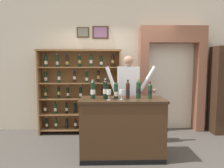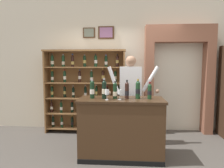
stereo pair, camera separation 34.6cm
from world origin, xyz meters
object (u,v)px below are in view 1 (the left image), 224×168
tasting_counter (122,128)px  tasting_bottle_vin_santo (128,90)px  tasting_bottle_prosecco (116,91)px  shopkeeper (128,90)px  wine_shelf (80,89)px  tasting_bottle_super_tuscan (93,90)px  tasting_bottle_brunello (105,89)px  wine_glass_spare (121,92)px  tasting_bottle_chianti (150,91)px  tasting_bottle_riserva (138,89)px  wine_glass_left (109,92)px

tasting_counter → tasting_bottle_vin_santo: size_ratio=4.52×
tasting_bottle_prosecco → shopkeeper: bearing=66.3°
wine_shelf → tasting_bottle_prosecco: wine_shelf is taller
tasting_bottle_super_tuscan → tasting_bottle_brunello: bearing=-8.6°
tasting_counter → wine_glass_spare: 0.64m
shopkeeper → tasting_bottle_chianti: 0.69m
tasting_bottle_brunello → tasting_bottle_prosecco: size_ratio=1.19×
tasting_bottle_chianti → tasting_bottle_brunello: bearing=-178.0°
tasting_bottle_riserva → tasting_bottle_prosecco: bearing=-176.0°
tasting_bottle_super_tuscan → tasting_bottle_chianti: bearing=-0.3°
tasting_bottle_vin_santo → tasting_bottle_chianti: tasting_bottle_vin_santo is taller
wine_shelf → shopkeeper: wine_shelf is taller
wine_shelf → tasting_counter: size_ratio=1.34×
tasting_counter → tasting_bottle_super_tuscan: 0.82m
tasting_bottle_vin_santo → tasting_bottle_brunello: bearing=-174.6°
tasting_bottle_prosecco → wine_glass_spare: 0.13m
wine_shelf → tasting_bottle_vin_santo: (0.97, -1.27, 0.14)m
wine_shelf → tasting_bottle_prosecco: size_ratio=6.60×
shopkeeper → wine_glass_spare: 0.74m
wine_shelf → tasting_bottle_brunello: (0.59, -1.31, 0.16)m
wine_shelf → tasting_bottle_chianti: (1.34, -1.28, 0.13)m
tasting_bottle_prosecco → wine_glass_spare: (0.08, -0.10, -0.02)m
tasting_bottle_prosecco → tasting_bottle_riserva: 0.38m
wine_shelf → tasting_bottle_riserva: size_ratio=5.79×
shopkeeper → wine_glass_spare: shopkeeper is taller
tasting_bottle_brunello → tasting_bottle_chianti: (0.75, 0.03, -0.03)m
tasting_bottle_super_tuscan → tasting_bottle_vin_santo: tasting_bottle_super_tuscan is taller
tasting_counter → tasting_bottle_brunello: tasting_bottle_brunello is taller
tasting_bottle_chianti → wine_glass_left: (-0.69, -0.14, -0.01)m
tasting_bottle_riserva → tasting_bottle_chianti: tasting_bottle_riserva is taller
shopkeeper → tasting_bottle_prosecco: size_ratio=6.05×
tasting_bottle_prosecco → tasting_bottle_chianti: 0.57m
wine_glass_spare → tasting_bottle_riserva: bearing=23.4°
wine_glass_spare → tasting_bottle_chianti: bearing=11.8°
tasting_bottle_super_tuscan → tasting_bottle_prosecco: size_ratio=1.10×
tasting_bottle_brunello → tasting_bottle_chianti: bearing=2.0°
tasting_bottle_brunello → wine_glass_left: size_ratio=2.03×
tasting_bottle_vin_santo → tasting_bottle_riserva: 0.18m
tasting_bottle_prosecco → tasting_bottle_vin_santo: (0.20, 0.01, 0.01)m
tasting_bottle_brunello → tasting_bottle_chianti: size_ratio=1.20×
wine_glass_left → tasting_bottle_prosecco: bearing=49.0°
tasting_bottle_chianti → tasting_bottle_super_tuscan: bearing=179.7°
wine_glass_spare → wine_shelf: bearing=121.6°
tasting_bottle_riserva → shopkeeper: bearing=100.5°
tasting_bottle_super_tuscan → wine_glass_spare: bearing=-12.9°
tasting_bottle_prosecco → tasting_bottle_vin_santo: 0.20m
tasting_bottle_vin_santo → tasting_bottle_riserva: bearing=5.3°
tasting_counter → tasting_bottle_riserva: bearing=5.0°
tasting_counter → tasting_bottle_super_tuscan: (-0.49, 0.00, 0.66)m
tasting_bottle_riserva → wine_glass_left: 0.53m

